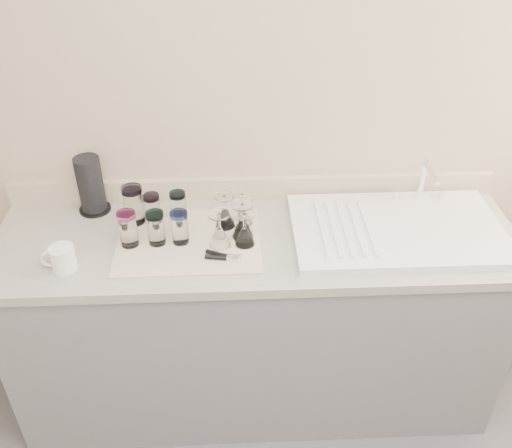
{
  "coord_description": "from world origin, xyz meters",
  "views": [
    {
      "loc": [
        -0.09,
        -0.59,
        2.23
      ],
      "look_at": [
        -0.01,
        1.15,
        1.0
      ],
      "focal_mm": 40.0,
      "sensor_mm": 36.0,
      "label": 1
    }
  ],
  "objects_px": {
    "tumbler_cyan": "(152,209)",
    "goblet_front_right": "(245,234)",
    "tumbler_blue": "(156,228)",
    "can_opener": "(223,257)",
    "goblet_front_left": "(220,235)",
    "goblet_back_right": "(242,213)",
    "tumbler_teal": "(134,205)",
    "goblet_back_left": "(225,216)",
    "white_mug": "(62,258)",
    "goblet_extra": "(243,225)",
    "tumbler_lavender": "(180,227)",
    "sink_unit": "(397,229)",
    "tumbler_magenta": "(128,229)",
    "paper_towel_roll": "(91,186)",
    "tumbler_purple": "(178,206)"
  },
  "relations": [
    {
      "from": "tumbler_cyan",
      "to": "goblet_front_right",
      "type": "height_order",
      "value": "goblet_front_right"
    },
    {
      "from": "tumbler_blue",
      "to": "goblet_front_right",
      "type": "height_order",
      "value": "goblet_front_right"
    },
    {
      "from": "tumbler_cyan",
      "to": "can_opener",
      "type": "xyz_separation_m",
      "value": [
        0.28,
        -0.25,
        -0.06
      ]
    },
    {
      "from": "tumbler_blue",
      "to": "goblet_front_right",
      "type": "distance_m",
      "value": 0.34
    },
    {
      "from": "goblet_front_left",
      "to": "can_opener",
      "type": "relative_size",
      "value": 1.07
    },
    {
      "from": "goblet_back_right",
      "to": "can_opener",
      "type": "relative_size",
      "value": 1.01
    },
    {
      "from": "tumbler_teal",
      "to": "can_opener",
      "type": "height_order",
      "value": "tumbler_teal"
    },
    {
      "from": "goblet_back_left",
      "to": "white_mug",
      "type": "distance_m",
      "value": 0.63
    },
    {
      "from": "tumbler_teal",
      "to": "goblet_back_left",
      "type": "distance_m",
      "value": 0.36
    },
    {
      "from": "goblet_back_left",
      "to": "goblet_extra",
      "type": "relative_size",
      "value": 0.93
    },
    {
      "from": "tumbler_blue",
      "to": "tumbler_lavender",
      "type": "relative_size",
      "value": 1.02
    },
    {
      "from": "sink_unit",
      "to": "goblet_extra",
      "type": "height_order",
      "value": "sink_unit"
    },
    {
      "from": "tumbler_magenta",
      "to": "goblet_front_right",
      "type": "xyz_separation_m",
      "value": [
        0.44,
        -0.02,
        -0.03
      ]
    },
    {
      "from": "tumbler_cyan",
      "to": "goblet_back_left",
      "type": "bearing_deg",
      "value": -6.79
    },
    {
      "from": "tumbler_teal",
      "to": "goblet_front_right",
      "type": "bearing_deg",
      "value": -21.06
    },
    {
      "from": "tumbler_blue",
      "to": "paper_towel_roll",
      "type": "bearing_deg",
      "value": 138.69
    },
    {
      "from": "paper_towel_roll",
      "to": "goblet_front_left",
      "type": "bearing_deg",
      "value": -27.85
    },
    {
      "from": "goblet_extra",
      "to": "can_opener",
      "type": "bearing_deg",
      "value": -119.1
    },
    {
      "from": "tumbler_blue",
      "to": "white_mug",
      "type": "bearing_deg",
      "value": -158.19
    },
    {
      "from": "white_mug",
      "to": "tumbler_cyan",
      "type": "bearing_deg",
      "value": 41.72
    },
    {
      "from": "white_mug",
      "to": "tumbler_magenta",
      "type": "bearing_deg",
      "value": 29.46
    },
    {
      "from": "sink_unit",
      "to": "goblet_back_left",
      "type": "height_order",
      "value": "sink_unit"
    },
    {
      "from": "tumbler_magenta",
      "to": "white_mug",
      "type": "relative_size",
      "value": 1.11
    },
    {
      "from": "tumbler_purple",
      "to": "can_opener",
      "type": "relative_size",
      "value": 0.94
    },
    {
      "from": "tumbler_cyan",
      "to": "can_opener",
      "type": "relative_size",
      "value": 0.94
    },
    {
      "from": "goblet_back_right",
      "to": "can_opener",
      "type": "xyz_separation_m",
      "value": [
        -0.08,
        -0.23,
        -0.04
      ]
    },
    {
      "from": "goblet_extra",
      "to": "goblet_front_right",
      "type": "bearing_deg",
      "value": -82.69
    },
    {
      "from": "goblet_back_left",
      "to": "tumbler_lavender",
      "type": "bearing_deg",
      "value": -149.95
    },
    {
      "from": "tumbler_blue",
      "to": "goblet_front_right",
      "type": "bearing_deg",
      "value": -3.71
    },
    {
      "from": "goblet_back_left",
      "to": "goblet_front_right",
      "type": "bearing_deg",
      "value": -59.11
    },
    {
      "from": "goblet_front_right",
      "to": "can_opener",
      "type": "height_order",
      "value": "goblet_front_right"
    },
    {
      "from": "tumbler_purple",
      "to": "tumbler_magenta",
      "type": "relative_size",
      "value": 0.9
    },
    {
      "from": "sink_unit",
      "to": "can_opener",
      "type": "relative_size",
      "value": 5.98
    },
    {
      "from": "sink_unit",
      "to": "goblet_front_right",
      "type": "relative_size",
      "value": 5.91
    },
    {
      "from": "goblet_extra",
      "to": "white_mug",
      "type": "height_order",
      "value": "goblet_extra"
    },
    {
      "from": "tumbler_teal",
      "to": "goblet_front_right",
      "type": "relative_size",
      "value": 1.16
    },
    {
      "from": "white_mug",
      "to": "goblet_back_left",
      "type": "bearing_deg",
      "value": 21.61
    },
    {
      "from": "goblet_front_left",
      "to": "can_opener",
      "type": "distance_m",
      "value": 0.09
    },
    {
      "from": "goblet_back_right",
      "to": "goblet_front_right",
      "type": "bearing_deg",
      "value": -88.25
    },
    {
      "from": "goblet_back_left",
      "to": "paper_towel_roll",
      "type": "height_order",
      "value": "paper_towel_roll"
    },
    {
      "from": "tumbler_purple",
      "to": "goblet_back_right",
      "type": "distance_m",
      "value": 0.26
    },
    {
      "from": "tumbler_teal",
      "to": "paper_towel_roll",
      "type": "xyz_separation_m",
      "value": [
        -0.18,
        0.1,
        0.03
      ]
    },
    {
      "from": "tumbler_cyan",
      "to": "paper_towel_roll",
      "type": "xyz_separation_m",
      "value": [
        -0.26,
        0.11,
        0.05
      ]
    },
    {
      "from": "tumbler_purple",
      "to": "paper_towel_roll",
      "type": "distance_m",
      "value": 0.38
    },
    {
      "from": "sink_unit",
      "to": "tumbler_cyan",
      "type": "xyz_separation_m",
      "value": [
        -0.96,
        0.11,
        0.05
      ]
    },
    {
      "from": "tumbler_purple",
      "to": "goblet_front_left",
      "type": "relative_size",
      "value": 0.88
    },
    {
      "from": "tumbler_lavender",
      "to": "goblet_back_left",
      "type": "height_order",
      "value": "goblet_back_left"
    },
    {
      "from": "sink_unit",
      "to": "goblet_front_left",
      "type": "xyz_separation_m",
      "value": [
        -0.7,
        -0.06,
        0.04
      ]
    },
    {
      "from": "goblet_back_right",
      "to": "goblet_back_left",
      "type": "bearing_deg",
      "value": -167.76
    },
    {
      "from": "tumbler_teal",
      "to": "goblet_extra",
      "type": "xyz_separation_m",
      "value": [
        0.43,
        -0.12,
        -0.03
      ]
    }
  ]
}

